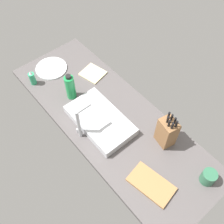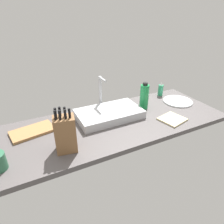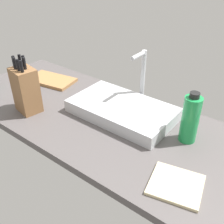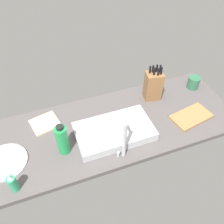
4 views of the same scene
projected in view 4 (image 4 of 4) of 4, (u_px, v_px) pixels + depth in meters
The scene contains 10 objects.
countertop_slab at pixel (112, 127), 160.29cm from camera, with size 175.79×64.56×3.50cm, color #514C4C.
sink_basin at pixel (114, 131), 151.23cm from camera, with size 49.49×28.59×6.14cm, color #B7BABF.
faucet at pixel (124, 137), 131.39cm from camera, with size 5.50×11.76×28.10cm.
knife_block at pixel (153, 86), 171.07cm from camera, with size 13.46×11.55×27.75cm.
cutting_board at pixel (191, 117), 163.50cm from camera, with size 28.01×15.77×1.80cm, color #9E7042.
soap_bottle at pixel (13, 183), 122.53cm from camera, with size 4.80×4.80×13.34cm.
water_bottle at pixel (63, 140), 136.87cm from camera, with size 7.26×7.26×22.67cm.
dinner_plate at pixel (5, 162), 137.87cm from camera, with size 25.89×25.89×1.20cm, color white.
dish_towel at pixel (45, 123), 159.57cm from camera, with size 17.76×16.31×1.20cm, color beige.
coffee_mug at pixel (193, 82), 184.50cm from camera, with size 9.03×9.03×9.55cm, color #2D6647.
Camera 4 is at (36.42, 99.22, 122.69)cm, focal length 37.45 mm.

